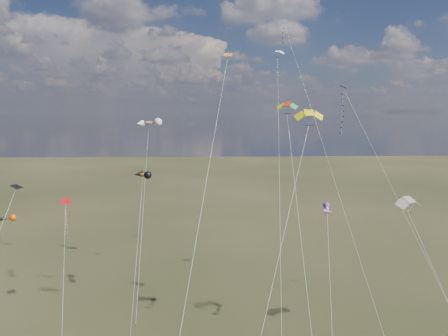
{
  "coord_description": "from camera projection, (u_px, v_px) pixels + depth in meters",
  "views": [
    {
      "loc": [
        -1.86,
        -31.21,
        25.95
      ],
      "look_at": [
        0.0,
        18.0,
        19.0
      ],
      "focal_mm": 32.0,
      "sensor_mm": 36.0,
      "label": 1
    }
  ],
  "objects": [
    {
      "name": "diamond_red_low",
      "position": [
        66.0,
        224.0,
        48.56
      ],
      "size": [
        3.85,
        13.32,
        15.38
      ],
      "color": "#A7070D",
      "rests_on": "ground"
    },
    {
      "name": "parafoil_striped",
      "position": [
        409.0,
        200.0,
        42.0
      ],
      "size": [
        4.25,
        15.27,
        17.56
      ],
      "color": "yellow",
      "rests_on": "ground"
    },
    {
      "name": "parafoil_tricolor",
      "position": [
        287.0,
        106.0,
        44.24
      ],
      "size": [
        2.54,
        18.01,
        27.37
      ],
      "color": "yellow",
      "rests_on": "ground"
    },
    {
      "name": "diamond_orange_center",
      "position": [
        211.0,
        154.0,
        37.74
      ],
      "size": [
        6.74,
        23.62,
        32.35
      ],
      "color": "orange",
      "rests_on": "ground"
    },
    {
      "name": "parafoil_blue_white",
      "position": [
        278.0,
        54.0,
        61.96
      ],
      "size": [
        4.9,
        29.27,
        35.82
      ],
      "color": "blue",
      "rests_on": "ground"
    },
    {
      "name": "novelty_white_purple",
      "position": [
        327.0,
        209.0,
        43.08
      ],
      "size": [
        2.94,
        13.35,
        16.0
      ],
      "color": "silver",
      "rests_on": "ground"
    },
    {
      "name": "parafoil_yellow",
      "position": [
        309.0,
        114.0,
        39.94
      ],
      "size": [
        11.21,
        19.42,
        26.59
      ],
      "color": "yellow",
      "rests_on": "ground"
    },
    {
      "name": "novelty_orange_black",
      "position": [
        143.0,
        175.0,
        51.67
      ],
      "size": [
        2.72,
        11.22,
        18.45
      ],
      "color": "orange",
      "rests_on": "ground"
    },
    {
      "name": "diamond_black_high",
      "position": [
        348.0,
        121.0,
        52.39
      ],
      "size": [
        11.54,
        13.95,
        29.37
      ],
      "color": "black",
      "rests_on": "ground"
    },
    {
      "name": "novelty_black_orange",
      "position": [
        0.0,
        219.0,
        58.24
      ],
      "size": [
        7.36,
        8.5,
        10.9
      ],
      "color": "black",
      "rests_on": "ground"
    },
    {
      "name": "novelty_redwhite_stripe",
      "position": [
        149.0,
        123.0,
        62.16
      ],
      "size": [
        3.97,
        18.37,
        24.95
      ],
      "color": "red",
      "rests_on": "ground"
    },
    {
      "name": "diamond_navy_tall",
      "position": [
        291.0,
        57.0,
        64.0
      ],
      "size": [
        7.85,
        27.98,
        40.61
      ],
      "color": "#0E164A",
      "rests_on": "ground"
    }
  ]
}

